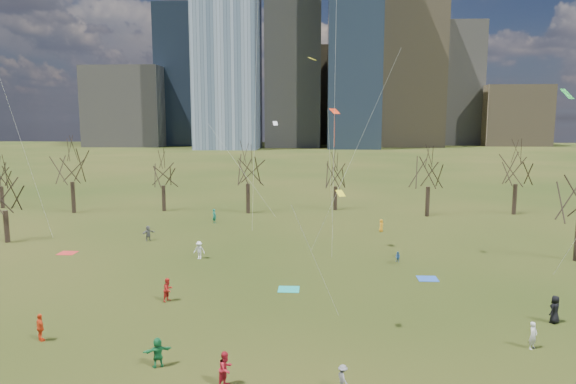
# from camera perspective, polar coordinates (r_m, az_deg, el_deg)

# --- Properties ---
(ground) EXTENTS (500.00, 500.00, 0.00)m
(ground) POSITION_cam_1_polar(r_m,az_deg,el_deg) (31.58, -1.23, -15.87)
(ground) COLOR black
(ground) RESTS_ON ground
(downtown_skyline) EXTENTS (212.50, 78.00, 118.00)m
(downtown_skyline) POSITION_cam_1_polar(r_m,az_deg,el_deg) (240.86, 2.06, 14.43)
(downtown_skyline) COLOR slate
(downtown_skyline) RESTS_ON ground
(bare_tree_row) EXTENTS (113.04, 29.80, 9.50)m
(bare_tree_row) POSITION_cam_1_polar(r_m,az_deg,el_deg) (66.36, 1.11, 2.35)
(bare_tree_row) COLOR black
(bare_tree_row) RESTS_ON ground
(blanket_teal) EXTENTS (1.60, 1.50, 0.03)m
(blanket_teal) POSITION_cam_1_polar(r_m,az_deg,el_deg) (39.61, 0.08, -10.76)
(blanket_teal) COLOR teal
(blanket_teal) RESTS_ON ground
(blanket_navy) EXTENTS (1.60, 1.50, 0.03)m
(blanket_navy) POSITION_cam_1_polar(r_m,az_deg,el_deg) (43.57, 15.24, -9.27)
(blanket_navy) COLOR #2650B3
(blanket_navy) RESTS_ON ground
(blanket_crimson) EXTENTS (1.60, 1.50, 0.03)m
(blanket_crimson) POSITION_cam_1_polar(r_m,az_deg,el_deg) (54.08, -23.30, -6.25)
(blanket_crimson) COLOR red
(blanket_crimson) RESTS_ON ground
(person_1) EXTENTS (0.68, 0.65, 1.57)m
(person_1) POSITION_cam_1_polar(r_m,az_deg,el_deg) (32.93, 25.58, -14.19)
(person_1) COLOR silver
(person_1) RESTS_ON ground
(person_2) EXTENTS (0.99, 1.07, 1.76)m
(person_2) POSITION_cam_1_polar(r_m,az_deg,el_deg) (26.38, -6.94, -18.93)
(person_2) COLOR #AF1927
(person_2) RESTS_ON ground
(person_3) EXTENTS (0.76, 0.94, 1.27)m
(person_3) POSITION_cam_1_polar(r_m,az_deg,el_deg) (26.12, 6.11, -19.82)
(person_3) COLOR slate
(person_3) RESTS_ON ground
(person_4) EXTENTS (0.99, 0.94, 1.65)m
(person_4) POSITION_cam_1_polar(r_m,az_deg,el_deg) (34.02, -25.81, -13.40)
(person_4) COLOR #F0491A
(person_4) RESTS_ON ground
(person_5) EXTENTS (1.53, 1.07, 1.59)m
(person_5) POSITION_cam_1_polar(r_m,az_deg,el_deg) (28.80, -14.27, -16.88)
(person_5) COLOR #1A763D
(person_5) RESTS_ON ground
(person_6) EXTENTS (1.04, 1.00, 1.79)m
(person_6) POSITION_cam_1_polar(r_m,az_deg,el_deg) (37.32, 27.54, -11.49)
(person_6) COLOR black
(person_6) RESTS_ON ground
(person_8) EXTENTS (0.59, 0.60, 0.97)m
(person_8) POSITION_cam_1_polar(r_m,az_deg,el_deg) (47.62, 12.11, -7.07)
(person_8) COLOR #235199
(person_8) RESTS_ON ground
(person_9) EXTENTS (1.12, 0.71, 1.65)m
(person_9) POSITION_cam_1_polar(r_m,az_deg,el_deg) (48.30, -9.84, -6.38)
(person_9) COLOR white
(person_9) RESTS_ON ground
(person_11) EXTENTS (1.37, 1.39, 1.60)m
(person_11) POSITION_cam_1_polar(r_m,az_deg,el_deg) (56.54, -15.28, -4.43)
(person_11) COLOR #5D5E62
(person_11) RESTS_ON ground
(person_12) EXTENTS (0.74, 0.83, 1.43)m
(person_12) POSITION_cam_1_polar(r_m,az_deg,el_deg) (59.80, 10.31, -3.67)
(person_12) COLOR orange
(person_12) RESTS_ON ground
(person_13) EXTENTS (0.76, 0.74, 1.76)m
(person_13) POSITION_cam_1_polar(r_m,az_deg,el_deg) (64.20, -8.19, -2.66)
(person_13) COLOR #19735E
(person_13) RESTS_ON ground
(person_14) EXTENTS (0.92, 1.01, 1.69)m
(person_14) POSITION_cam_1_polar(r_m,az_deg,el_deg) (37.94, -13.18, -10.52)
(person_14) COLOR #B21E19
(person_14) RESTS_ON ground
(kites_airborne) EXTENTS (79.17, 34.82, 34.03)m
(kites_airborne) POSITION_cam_1_polar(r_m,az_deg,el_deg) (44.50, 2.84, 11.29)
(kites_airborne) COLOR yellow
(kites_airborne) RESTS_ON ground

